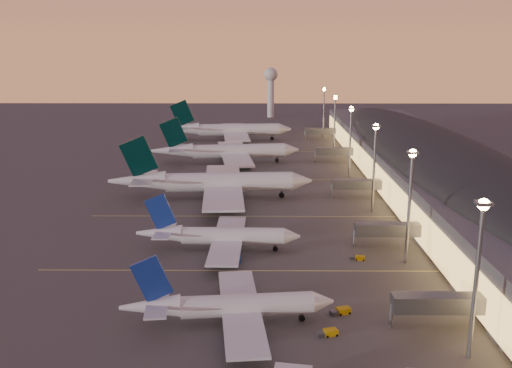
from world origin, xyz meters
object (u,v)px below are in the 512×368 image
(airliner_wide_near, at_px, (212,182))
(airliner_wide_mid, at_px, (226,151))
(baggage_tug_a, at_px, (328,333))
(airliner_wide_far, at_px, (228,130))
(airliner_narrow_north, at_px, (218,236))
(radar_tower, at_px, (271,84))
(airliner_narrow_south, at_px, (229,306))
(baggage_tug_b, at_px, (341,311))
(baggage_tug_c, at_px, (358,258))

(airliner_wide_near, distance_m, airliner_wide_mid, 54.60)
(baggage_tug_a, bearing_deg, airliner_wide_far, 82.31)
(airliner_narrow_north, relative_size, radar_tower, 1.20)
(airliner_narrow_south, bearing_deg, baggage_tug_b, 5.65)
(airliner_narrow_south, xyz_separation_m, airliner_wide_near, (-9.93, 83.15, 1.83))
(baggage_tug_a, bearing_deg, airliner_narrow_north, 102.12)
(radar_tower, xyz_separation_m, baggage_tug_b, (8.05, -285.14, -21.36))
(baggage_tug_b, bearing_deg, baggage_tug_a, -131.42)
(radar_tower, relative_size, baggage_tug_b, 8.07)
(airliner_wide_mid, xyz_separation_m, baggage_tug_b, (28.75, -133.57, -4.48))
(airliner_wide_mid, bearing_deg, airliner_narrow_south, -93.49)
(airliner_wide_mid, xyz_separation_m, baggage_tug_c, (36.34, -106.89, -4.55))
(baggage_tug_c, bearing_deg, airliner_wide_mid, 119.68)
(airliner_wide_far, xyz_separation_m, radar_tower, (23.24, 95.00, 16.52))
(baggage_tug_a, distance_m, baggage_tug_c, 36.30)
(airliner_narrow_south, height_order, baggage_tug_a, airliner_narrow_south)
(airliner_wide_mid, distance_m, baggage_tug_c, 112.99)
(airliner_wide_mid, distance_m, airliner_wide_far, 56.64)
(airliner_narrow_south, height_order, baggage_tug_b, airliner_narrow_south)
(baggage_tug_a, height_order, baggage_tug_c, baggage_tug_a)
(baggage_tug_b, bearing_deg, airliner_wide_far, 80.08)
(airliner_wide_near, xyz_separation_m, radar_tower, (22.09, 206.16, 16.59))
(airliner_wide_near, bearing_deg, airliner_narrow_south, -87.03)
(airliner_wide_near, height_order, airliner_wide_far, airliner_wide_far)
(airliner_wide_mid, distance_m, baggage_tug_a, 143.89)
(airliner_narrow_north, xyz_separation_m, airliner_wide_far, (-6.66, 157.68, 1.75))
(airliner_narrow_north, bearing_deg, airliner_narrow_south, -81.95)
(baggage_tug_c, bearing_deg, airliner_narrow_south, -121.11)
(airliner_narrow_south, bearing_deg, airliner_wide_near, 90.80)
(baggage_tug_a, xyz_separation_m, baggage_tug_b, (3.25, 7.97, 0.03))
(airliner_narrow_south, distance_m, airliner_wide_near, 83.76)
(airliner_narrow_south, height_order, airliner_wide_near, airliner_wide_near)
(baggage_tug_a, bearing_deg, airliner_wide_mid, 84.47)
(airliner_wide_far, distance_m, baggage_tug_b, 192.76)
(airliner_narrow_north, height_order, baggage_tug_a, airliner_narrow_north)
(airliner_narrow_north, relative_size, baggage_tug_a, 10.31)
(airliner_narrow_north, xyz_separation_m, airliner_wide_near, (-5.50, 46.52, 1.68))
(radar_tower, distance_m, baggage_tug_b, 286.05)
(airliner_narrow_south, relative_size, baggage_tug_b, 9.29)
(airliner_narrow_north, distance_m, airliner_wide_mid, 101.20)
(airliner_narrow_south, distance_m, baggage_tug_a, 17.63)
(airliner_wide_near, relative_size, baggage_tug_b, 15.93)
(airliner_narrow_north, height_order, radar_tower, radar_tower)
(airliner_wide_near, bearing_deg, baggage_tug_a, -76.66)
(airliner_wide_near, distance_m, baggage_tug_c, 64.67)
(baggage_tug_a, bearing_deg, airliner_wide_near, 91.43)
(airliner_narrow_south, bearing_deg, baggage_tug_c, 41.97)
(airliner_narrow_north, bearing_deg, airliner_wide_mid, 93.49)
(airliner_wide_far, height_order, baggage_tug_c, airliner_wide_far)
(radar_tower, height_order, baggage_tug_a, radar_tower)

